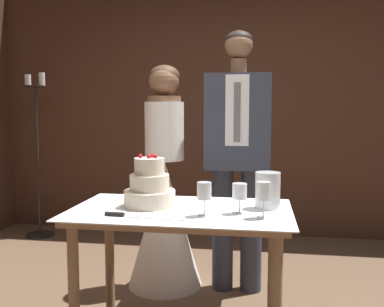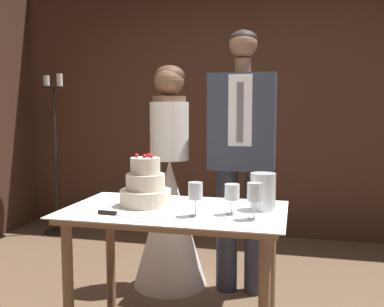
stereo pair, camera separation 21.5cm
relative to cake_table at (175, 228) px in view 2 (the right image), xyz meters
name	(u,v)px [view 2 (the right image)]	position (x,y,z in m)	size (l,w,h in m)	color
wall_back	(243,105)	(0.09, 2.25, 0.70)	(5.06, 0.12, 2.69)	#472B1E
cake_table	(175,228)	(0.00, 0.00, 0.00)	(1.18, 0.70, 0.76)	#8E6B4C
tiered_cake	(146,187)	(-0.18, 0.05, 0.21)	(0.28, 0.28, 0.29)	beige
cake_knife	(121,214)	(-0.22, -0.21, 0.11)	(0.41, 0.05, 0.02)	silver
wine_glass_near	(196,192)	(0.14, -0.13, 0.23)	(0.07, 0.07, 0.17)	silver
wine_glass_middle	(255,194)	(0.44, -0.12, 0.23)	(0.07, 0.07, 0.18)	silver
wine_glass_far	(232,193)	(0.32, -0.05, 0.22)	(0.08, 0.08, 0.16)	silver
hurricane_candle	(263,192)	(0.46, 0.09, 0.20)	(0.13, 0.13, 0.20)	silver
bride	(170,205)	(-0.26, 0.78, -0.05)	(0.54, 0.54, 1.61)	white
groom	(242,149)	(0.26, 0.78, 0.37)	(0.45, 0.25, 1.83)	#333847
candle_stand	(56,161)	(-1.81, 1.79, 0.11)	(0.28, 0.28, 1.66)	black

